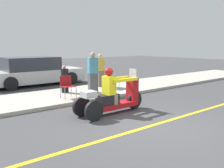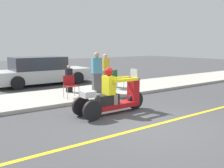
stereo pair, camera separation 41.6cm
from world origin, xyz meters
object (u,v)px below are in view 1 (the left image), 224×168
Objects in this scene: spectator_end_of_line at (100,71)px; folding_chair_curbside at (67,84)px; motorcycle_trike at (112,97)px; spectator_with_child at (93,73)px; spectator_by_tree at (65,79)px; folding_chair_set_back at (111,77)px; parked_car_lot_right at (34,72)px.

spectator_end_of_line reaches higher than folding_chair_curbside.
spectator_with_child is at bearing 66.98° from motorcycle_trike.
spectator_end_of_line is (2.05, 0.34, 0.20)m from spectator_by_tree.
motorcycle_trike reaches higher than spectator_by_tree.
spectator_end_of_line is 2.83m from folding_chair_curbside.
spectator_end_of_line is 1.87× the size of folding_chair_curbside.
folding_chair_set_back is (2.09, -0.42, -0.04)m from spectator_by_tree.
folding_chair_curbside is at bearing -152.09° from spectator_end_of_line.
motorcycle_trike is 2.13× the size of spectator_by_tree.
folding_chair_curbside is at bearing -114.07° from spectator_by_tree.
motorcycle_trike is at bearing -113.02° from spectator_with_child.
spectator_by_tree reaches higher than folding_chair_set_back.
spectator_by_tree is at bearing 140.15° from spectator_with_child.
spectator_end_of_line is (1.16, 1.08, -0.06)m from spectator_with_child.
spectator_by_tree is at bearing 65.93° from folding_chair_curbside.
folding_chair_set_back is at bearing -87.30° from spectator_end_of_line.
motorcycle_trike is 0.50× the size of parked_car_lot_right.
spectator_with_child reaches higher than folding_chair_curbside.
parked_car_lot_right is at bearing 87.45° from motorcycle_trike.
spectator_end_of_line is at bearing 92.70° from folding_chair_set_back.
folding_chair_set_back is 1.00× the size of folding_chair_curbside.
spectator_end_of_line is 0.32× the size of parked_car_lot_right.
folding_chair_set_back is at bearing 51.91° from motorcycle_trike.
spectator_end_of_line is at bearing 9.28° from spectator_by_tree.
spectator_by_tree is 0.74× the size of spectator_end_of_line.
folding_chair_set_back is (1.19, 0.33, -0.29)m from spectator_with_child.
spectator_by_tree is at bearing -170.72° from spectator_end_of_line.
motorcycle_trike is at bearing -93.70° from spectator_by_tree.
spectator_with_child is at bearing -137.00° from spectator_end_of_line.
spectator_by_tree reaches higher than folding_chair_curbside.
parked_car_lot_right is at bearing 83.20° from folding_chair_curbside.
motorcycle_trike is 2.87m from spectator_with_child.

